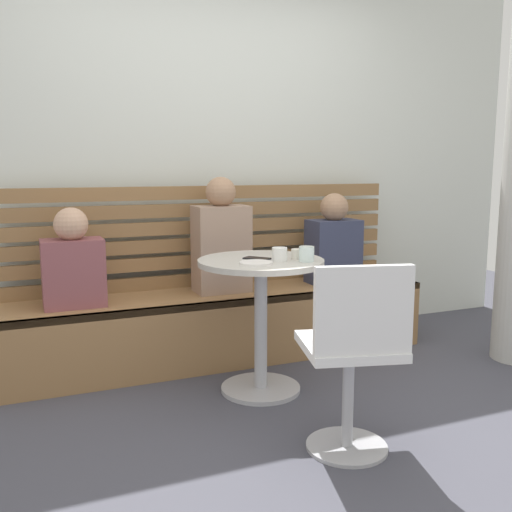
% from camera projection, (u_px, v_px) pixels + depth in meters
% --- Properties ---
extents(ground, '(8.00, 8.00, 0.00)m').
position_uv_depth(ground, '(311.00, 438.00, 2.60)').
color(ground, '#42424C').
extents(back_wall, '(5.20, 0.10, 2.90)m').
position_uv_depth(back_wall, '(200.00, 134.00, 3.87)').
color(back_wall, silver).
rests_on(back_wall, ground).
extents(booth_bench, '(2.70, 0.52, 0.44)m').
position_uv_depth(booth_bench, '(223.00, 325.00, 3.66)').
color(booth_bench, olive).
rests_on(booth_bench, ground).
extents(booth_backrest, '(2.65, 0.04, 0.67)m').
position_uv_depth(booth_backrest, '(210.00, 235.00, 3.79)').
color(booth_backrest, olive).
rests_on(booth_backrest, booth_bench).
extents(cafe_table, '(0.68, 0.68, 0.74)m').
position_uv_depth(cafe_table, '(261.00, 299.00, 3.07)').
color(cafe_table, '#ADADB2').
rests_on(cafe_table, ground).
extents(white_chair, '(0.49, 0.49, 0.85)m').
position_uv_depth(white_chair, '(354.00, 352.00, 2.37)').
color(white_chair, '#ADADB2').
rests_on(white_chair, ground).
extents(person_adult, '(0.34, 0.22, 0.73)m').
position_uv_depth(person_adult, '(222.00, 241.00, 3.59)').
color(person_adult, '#9E7F6B').
rests_on(person_adult, booth_bench).
extents(person_child_left, '(0.34, 0.22, 0.61)m').
position_uv_depth(person_child_left, '(333.00, 244.00, 3.87)').
color(person_child_left, '#333851').
rests_on(person_child_left, booth_bench).
extents(person_child_middle, '(0.34, 0.22, 0.57)m').
position_uv_depth(person_child_middle, '(73.00, 264.00, 3.22)').
color(person_child_middle, brown).
rests_on(person_child_middle, booth_bench).
extents(cup_glass_short, '(0.08, 0.08, 0.08)m').
position_uv_depth(cup_glass_short, '(307.00, 254.00, 2.96)').
color(cup_glass_short, silver).
rests_on(cup_glass_short, cafe_table).
extents(cup_espresso_small, '(0.06, 0.06, 0.05)m').
position_uv_depth(cup_espresso_small, '(296.00, 254.00, 3.04)').
color(cup_espresso_small, silver).
rests_on(cup_espresso_small, cafe_table).
extents(cup_ceramic_white, '(0.08, 0.08, 0.07)m').
position_uv_depth(cup_ceramic_white, '(280.00, 254.00, 2.99)').
color(cup_ceramic_white, white).
rests_on(cup_ceramic_white, cafe_table).
extents(plate_small, '(0.17, 0.17, 0.01)m').
position_uv_depth(plate_small, '(256.00, 263.00, 2.89)').
color(plate_small, white).
rests_on(plate_small, cafe_table).
extents(phone_on_table, '(0.14, 0.15, 0.01)m').
position_uv_depth(phone_on_table, '(257.00, 258.00, 3.04)').
color(phone_on_table, black).
rests_on(phone_on_table, cafe_table).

